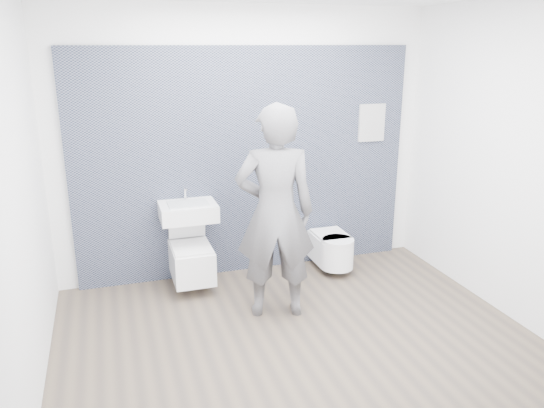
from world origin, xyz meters
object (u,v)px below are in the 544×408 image
object	(u,v)px
toilet_square	(191,260)
visitor	(275,213)
toilet_rounded	(333,249)
washbasin	(188,211)

from	to	relation	value
toilet_square	visitor	bearing A→B (deg)	-48.92
toilet_rounded	toilet_square	bearing A→B (deg)	179.07
toilet_square	visitor	distance (m)	1.19
washbasin	toilet_square	bearing A→B (deg)	-90.00
toilet_rounded	visitor	distance (m)	1.37
washbasin	visitor	xyz separation A→B (m)	(0.65, -0.82, 0.17)
washbasin	toilet_rounded	xyz separation A→B (m)	(1.55, -0.10, -0.56)
washbasin	visitor	distance (m)	1.06
toilet_square	visitor	world-z (taller)	visitor
washbasin	visitor	world-z (taller)	visitor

